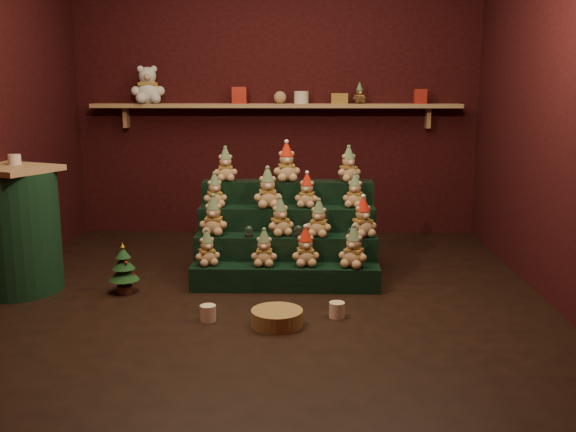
{
  "coord_description": "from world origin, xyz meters",
  "views": [
    {
      "loc": [
        0.31,
        -4.48,
        1.47
      ],
      "look_at": [
        0.17,
        0.25,
        0.52
      ],
      "focal_mm": 40.0,
      "sensor_mm": 36.0,
      "label": 1
    }
  ],
  "objects_px": {
    "snow_globe_b": "(298,231)",
    "snow_globe_c": "(351,233)",
    "mug_left": "(208,313)",
    "white_bear": "(147,80)",
    "brown_bear": "(359,94)",
    "snow_globe_a": "(249,231)",
    "wicker_basket": "(277,318)",
    "mini_christmas_tree": "(124,269)",
    "mug_right": "(337,310)",
    "side_table": "(14,230)",
    "riser_tier_front": "(285,278)"
  },
  "relations": [
    {
      "from": "mini_christmas_tree",
      "to": "snow_globe_b",
      "type": "bearing_deg",
      "value": 12.47
    },
    {
      "from": "snow_globe_a",
      "to": "wicker_basket",
      "type": "xyz_separation_m",
      "value": [
        0.25,
        -0.9,
        -0.35
      ]
    },
    {
      "from": "riser_tier_front",
      "to": "snow_globe_a",
      "type": "height_order",
      "value": "snow_globe_a"
    },
    {
      "from": "white_bear",
      "to": "mug_left",
      "type": "bearing_deg",
      "value": -83.01
    },
    {
      "from": "side_table",
      "to": "brown_bear",
      "type": "distance_m",
      "value": 3.35
    },
    {
      "from": "white_bear",
      "to": "brown_bear",
      "type": "distance_m",
      "value": 2.06
    },
    {
      "from": "snow_globe_b",
      "to": "mug_right",
      "type": "bearing_deg",
      "value": -70.62
    },
    {
      "from": "snow_globe_c",
      "to": "mug_left",
      "type": "distance_m",
      "value": 1.32
    },
    {
      "from": "mug_right",
      "to": "wicker_basket",
      "type": "relative_size",
      "value": 0.31
    },
    {
      "from": "white_bear",
      "to": "snow_globe_b",
      "type": "bearing_deg",
      "value": -60.71
    },
    {
      "from": "snow_globe_a",
      "to": "mini_christmas_tree",
      "type": "relative_size",
      "value": 0.23
    },
    {
      "from": "mini_christmas_tree",
      "to": "snow_globe_a",
      "type": "bearing_deg",
      "value": 17.49
    },
    {
      "from": "snow_globe_a",
      "to": "white_bear",
      "type": "bearing_deg",
      "value": 125.05
    },
    {
      "from": "mug_left",
      "to": "brown_bear",
      "type": "bearing_deg",
      "value": 64.94
    },
    {
      "from": "snow_globe_a",
      "to": "snow_globe_b",
      "type": "bearing_deg",
      "value": 0.0
    },
    {
      "from": "snow_globe_b",
      "to": "white_bear",
      "type": "xyz_separation_m",
      "value": [
        -1.49,
        1.59,
        1.14
      ]
    },
    {
      "from": "snow_globe_a",
      "to": "brown_bear",
      "type": "relative_size",
      "value": 0.45
    },
    {
      "from": "wicker_basket",
      "to": "brown_bear",
      "type": "bearing_deg",
      "value": 74.62
    },
    {
      "from": "snow_globe_a",
      "to": "side_table",
      "type": "bearing_deg",
      "value": -171.98
    },
    {
      "from": "white_bear",
      "to": "brown_bear",
      "type": "relative_size",
      "value": 2.39
    },
    {
      "from": "snow_globe_a",
      "to": "mug_left",
      "type": "height_order",
      "value": "snow_globe_a"
    },
    {
      "from": "mini_christmas_tree",
      "to": "white_bear",
      "type": "bearing_deg",
      "value": 96.94
    },
    {
      "from": "riser_tier_front",
      "to": "snow_globe_b",
      "type": "height_order",
      "value": "snow_globe_b"
    },
    {
      "from": "snow_globe_a",
      "to": "mini_christmas_tree",
      "type": "bearing_deg",
      "value": -162.51
    },
    {
      "from": "side_table",
      "to": "mug_left",
      "type": "relative_size",
      "value": 8.94
    },
    {
      "from": "snow_globe_b",
      "to": "mug_right",
      "type": "relative_size",
      "value": 0.92
    },
    {
      "from": "snow_globe_b",
      "to": "wicker_basket",
      "type": "relative_size",
      "value": 0.29
    },
    {
      "from": "snow_globe_a",
      "to": "mini_christmas_tree",
      "type": "xyz_separation_m",
      "value": [
        -0.89,
        -0.28,
        -0.22
      ]
    },
    {
      "from": "snow_globe_c",
      "to": "wicker_basket",
      "type": "distance_m",
      "value": 1.1
    },
    {
      "from": "snow_globe_b",
      "to": "snow_globe_c",
      "type": "bearing_deg",
      "value": 0.0
    },
    {
      "from": "riser_tier_front",
      "to": "mini_christmas_tree",
      "type": "xyz_separation_m",
      "value": [
        -1.17,
        -0.12,
        0.09
      ]
    },
    {
      "from": "mug_left",
      "to": "mug_right",
      "type": "distance_m",
      "value": 0.84
    },
    {
      "from": "snow_globe_a",
      "to": "brown_bear",
      "type": "xyz_separation_m",
      "value": [
        0.94,
        1.59,
        1.01
      ]
    },
    {
      "from": "wicker_basket",
      "to": "brown_bear",
      "type": "relative_size",
      "value": 1.72
    },
    {
      "from": "snow_globe_a",
      "to": "brown_bear",
      "type": "height_order",
      "value": "brown_bear"
    },
    {
      "from": "mug_right",
      "to": "wicker_basket",
      "type": "bearing_deg",
      "value": -157.6
    },
    {
      "from": "snow_globe_c",
      "to": "white_bear",
      "type": "height_order",
      "value": "white_bear"
    },
    {
      "from": "snow_globe_c",
      "to": "mini_christmas_tree",
      "type": "xyz_separation_m",
      "value": [
        -1.66,
        -0.28,
        -0.22
      ]
    },
    {
      "from": "snow_globe_b",
      "to": "white_bear",
      "type": "bearing_deg",
      "value": 133.17
    },
    {
      "from": "snow_globe_b",
      "to": "snow_globe_a",
      "type": "bearing_deg",
      "value": 180.0
    },
    {
      "from": "snow_globe_a",
      "to": "wicker_basket",
      "type": "distance_m",
      "value": 1.0
    },
    {
      "from": "mug_left",
      "to": "white_bear",
      "type": "relative_size",
      "value": 0.23
    },
    {
      "from": "snow_globe_c",
      "to": "riser_tier_front",
      "type": "bearing_deg",
      "value": -161.99
    },
    {
      "from": "snow_globe_b",
      "to": "side_table",
      "type": "bearing_deg",
      "value": -173.43
    },
    {
      "from": "snow_globe_a",
      "to": "snow_globe_b",
      "type": "xyz_separation_m",
      "value": [
        0.38,
        0.0,
        0.0
      ]
    },
    {
      "from": "snow_globe_a",
      "to": "side_table",
      "type": "distance_m",
      "value": 1.71
    },
    {
      "from": "mini_christmas_tree",
      "to": "white_bear",
      "type": "height_order",
      "value": "white_bear"
    },
    {
      "from": "snow_globe_b",
      "to": "mini_christmas_tree",
      "type": "height_order",
      "value": "snow_globe_b"
    },
    {
      "from": "snow_globe_b",
      "to": "snow_globe_c",
      "type": "distance_m",
      "value": 0.4
    },
    {
      "from": "riser_tier_front",
      "to": "mini_christmas_tree",
      "type": "distance_m",
      "value": 1.18
    }
  ]
}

